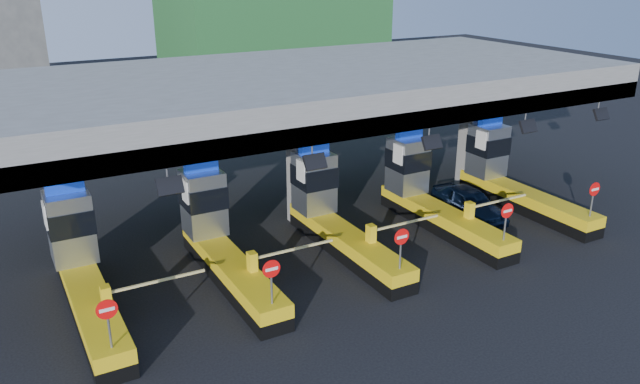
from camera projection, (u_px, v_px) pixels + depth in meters
ground at (335, 246)px, 26.33m from camera, size 120.00×120.00×0.00m
toll_canopy at (302, 90)px, 26.55m from camera, size 28.00×12.09×7.00m
toll_lane_far_left at (81, 266)px, 21.53m from camera, size 4.43×8.00×4.16m
toll_lane_left at (218, 237)px, 23.80m from camera, size 4.43×8.00×4.16m
toll_lane_center at (331, 213)px, 26.07m from camera, size 4.43×8.00×4.16m
toll_lane_right at (427, 193)px, 28.34m from camera, size 4.43×8.00×4.16m
toll_lane_far_right at (508, 175)px, 30.61m from camera, size 4.43×8.00×4.16m
van at (469, 203)px, 28.97m from camera, size 1.92×4.33×1.45m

